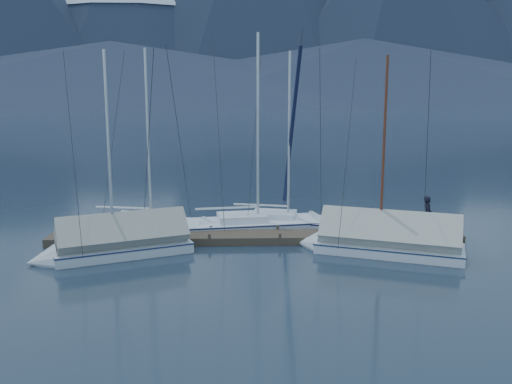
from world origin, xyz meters
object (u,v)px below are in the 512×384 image
sailboat_open_right (298,224)px  sailboat_covered_near (376,242)px  sailboat_open_mid (269,226)px  person (427,215)px  sailboat_covered_far (110,246)px  sailboat_open_left (161,227)px

sailboat_open_right → sailboat_covered_near: size_ratio=1.05×
sailboat_covered_near → sailboat_open_right: bearing=122.9°
sailboat_open_mid → person: (6.82, -2.21, 0.99)m
sailboat_covered_near → sailboat_covered_far: size_ratio=0.99×
sailboat_open_mid → sailboat_open_right: (1.43, 0.33, -0.01)m
sailboat_covered_near → person: (2.65, 1.69, 0.73)m
sailboat_covered_far → sailboat_open_left: bearing=70.2°
sailboat_open_right → sailboat_covered_far: (-7.98, -4.39, 0.27)m
sailboat_open_left → sailboat_open_right: (6.54, 0.38, -0.00)m
sailboat_open_mid → person: 7.24m
sailboat_open_left → sailboat_open_mid: (5.10, 0.06, 0.01)m
sailboat_covered_far → sailboat_open_right: bearing=28.8°
sailboat_open_left → sailboat_covered_near: sailboat_open_left is taller
sailboat_open_mid → sailboat_covered_near: sailboat_open_mid is taller
sailboat_open_mid → sailboat_covered_far: bearing=-148.2°
sailboat_covered_far → sailboat_open_mid: bearing=31.8°
person → sailboat_open_left: bearing=97.1°
sailboat_open_mid → sailboat_open_right: 1.47m
sailboat_covered_near → person: bearing=32.5°
sailboat_covered_near → person: 3.23m
sailboat_open_right → person: (5.39, -2.54, 1.01)m
sailboat_covered_near → sailboat_covered_far: sailboat_covered_far is taller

